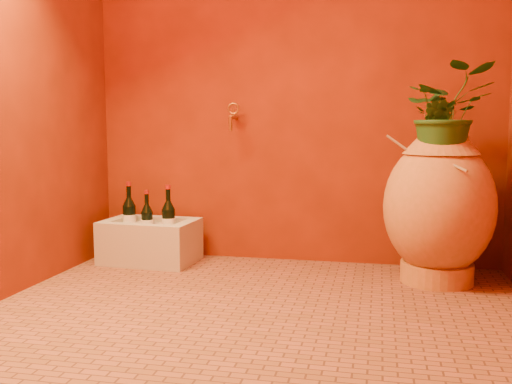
% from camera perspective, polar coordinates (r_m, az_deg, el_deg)
% --- Properties ---
extents(floor, '(2.50, 2.50, 0.00)m').
position_cam_1_polar(floor, '(2.70, 0.27, -11.58)').
color(floor, brown).
rests_on(floor, ground).
extents(wall_back, '(2.50, 0.02, 2.50)m').
position_cam_1_polar(wall_back, '(3.57, 3.71, 13.13)').
color(wall_back, '#5D1A05').
rests_on(wall_back, ground).
extents(wall_left, '(0.02, 2.00, 2.50)m').
position_cam_1_polar(wall_left, '(3.11, -23.59, 13.59)').
color(wall_left, '#5D1A05').
rests_on(wall_left, ground).
extents(amphora, '(0.72, 0.72, 0.84)m').
position_cam_1_polar(amphora, '(3.21, 17.83, -1.35)').
color(amphora, '#BA6E34').
rests_on(amphora, floor).
extents(stone_basin, '(0.58, 0.41, 0.26)m').
position_cam_1_polar(stone_basin, '(3.62, -10.53, -4.95)').
color(stone_basin, '#B8B099').
rests_on(stone_basin, floor).
extents(wine_bottle_a, '(0.09, 0.09, 0.35)m').
position_cam_1_polar(wine_bottle_a, '(3.71, -12.54, -2.46)').
color(wine_bottle_a, black).
rests_on(wine_bottle_a, stone_basin).
extents(wine_bottle_b, '(0.08, 0.08, 0.34)m').
position_cam_1_polar(wine_bottle_b, '(3.54, -8.73, -2.84)').
color(wine_bottle_b, black).
rests_on(wine_bottle_b, stone_basin).
extents(wine_bottle_c, '(0.08, 0.08, 0.31)m').
position_cam_1_polar(wine_bottle_c, '(3.60, -10.83, -2.94)').
color(wine_bottle_c, black).
rests_on(wine_bottle_c, stone_basin).
extents(wall_tap, '(0.07, 0.16, 0.17)m').
position_cam_1_polar(wall_tap, '(3.54, -2.33, 7.66)').
color(wall_tap, '#9C6A24').
rests_on(wall_tap, wall_back).
extents(plant_main, '(0.52, 0.47, 0.50)m').
position_cam_1_polar(plant_main, '(3.16, 18.51, 7.55)').
color(plant_main, '#1C4719').
rests_on(plant_main, amphora).
extents(plant_side, '(0.22, 0.20, 0.32)m').
position_cam_1_polar(plant_side, '(3.13, 17.37, 5.90)').
color(plant_side, '#1C4719').
rests_on(plant_side, amphora).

